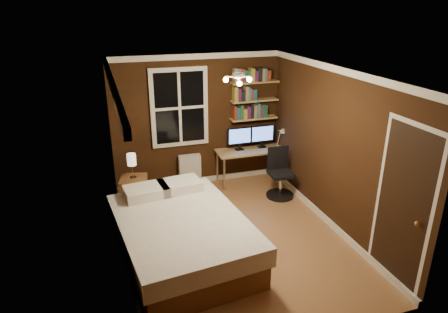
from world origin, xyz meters
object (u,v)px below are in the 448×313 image
object	(u,v)px
bedside_lamp	(132,166)
monitor_left	(240,139)
bed	(182,236)
radiator	(190,171)
nightstand	(134,192)
monitor_right	(262,136)
office_chair	(280,179)
desk_lamp	(281,137)
desk	(252,153)

from	to	relation	value
bedside_lamp	monitor_left	bearing A→B (deg)	11.87
bed	radiator	xyz separation A→B (m)	(0.64, 2.22, -0.01)
nightstand	monitor_right	size ratio (longest dim) A/B	1.13
monitor_right	office_chair	xyz separation A→B (m)	(0.02, -0.82, -0.56)
bedside_lamp	monitor_right	size ratio (longest dim) A/B	0.90
bedside_lamp	office_chair	bearing A→B (deg)	-8.38
bedside_lamp	radiator	size ratio (longest dim) A/B	0.69
radiator	desk_lamp	xyz separation A→B (m)	(1.77, -0.26, 0.57)
bedside_lamp	desk_lamp	size ratio (longest dim) A/B	0.99
nightstand	monitor_right	bearing A→B (deg)	22.64
desk_lamp	radiator	bearing A→B (deg)	171.60
desk_lamp	bedside_lamp	bearing A→B (deg)	-174.48
nightstand	radiator	world-z (taller)	radiator
bed	desk	bearing A→B (deg)	41.35
bed	office_chair	xyz separation A→B (m)	(2.11, 1.31, 0.01)
desk	bed	bearing A→B (deg)	-132.11
bedside_lamp	radiator	bearing A→B (deg)	25.89
bed	monitor_left	size ratio (longest dim) A/B	5.01
bedside_lamp	bed	bearing A→B (deg)	-74.41
nightstand	office_chair	size ratio (longest dim) A/B	0.60
monitor_right	nightstand	bearing A→B (deg)	-170.27
radiator	monitor_right	bearing A→B (deg)	-3.98
office_chair	desk	bearing A→B (deg)	111.45
bedside_lamp	desk_lamp	bearing A→B (deg)	5.52
monitor_left	monitor_right	size ratio (longest dim) A/B	1.00
bed	desk_lamp	xyz separation A→B (m)	(2.41, 1.96, 0.56)
desk	office_chair	bearing A→B (deg)	-71.51
monitor_right	desk_lamp	xyz separation A→B (m)	(0.32, -0.16, -0.01)
monitor_left	radiator	bearing A→B (deg)	174.11
bed	monitor_right	world-z (taller)	monitor_right
radiator	desk	world-z (taller)	desk
bed	desk	world-z (taller)	bed
bed	desk_lamp	distance (m)	3.16
bed	nightstand	world-z (taller)	bed
office_chair	monitor_left	bearing A→B (deg)	123.98
bedside_lamp	monitor_left	distance (m)	2.13
monitor_left	nightstand	bearing A→B (deg)	-168.13
nightstand	desk_lamp	size ratio (longest dim) A/B	1.25
monitor_left	monitor_right	distance (m)	0.47
bed	office_chair	bearing A→B (deg)	25.26
nightstand	bedside_lamp	world-z (taller)	bedside_lamp
nightstand	radiator	distance (m)	1.23
bed	office_chair	world-z (taller)	office_chair
radiator	desk_lamp	size ratio (longest dim) A/B	1.43
nightstand	bed	bearing A→B (deg)	-61.50
desk_lamp	monitor_left	bearing A→B (deg)	168.56
nightstand	desk_lamp	world-z (taller)	desk_lamp
monitor_left	office_chair	world-z (taller)	monitor_left
bed	office_chair	distance (m)	2.48
nightstand	radiator	xyz separation A→B (m)	(1.11, 0.54, 0.04)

